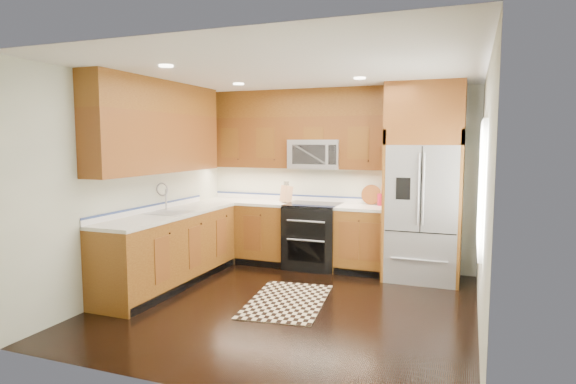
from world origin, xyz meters
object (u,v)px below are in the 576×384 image
at_px(refrigerator, 424,183).
at_px(knife_block, 286,194).
at_px(rug, 287,301).
at_px(utensil_crock, 382,197).
at_px(range, 313,236).

height_order(refrigerator, knife_block, refrigerator).
bearing_deg(rug, knife_block, 104.70).
relative_size(rug, knife_block, 4.48).
distance_m(rug, utensil_crock, 2.18).
height_order(rug, knife_block, knife_block).
bearing_deg(utensil_crock, refrigerator, -21.99).
relative_size(refrigerator, rug, 1.86).
bearing_deg(refrigerator, utensil_crock, 158.01).
xyz_separation_m(refrigerator, knife_block, (-1.99, 0.10, -0.24)).
height_order(range, rug, range).
xyz_separation_m(range, knife_block, (-0.44, 0.06, 0.60)).
distance_m(refrigerator, rug, 2.41).
height_order(range, utensil_crock, utensil_crock).
xyz_separation_m(range, refrigerator, (1.55, -0.04, 0.83)).
bearing_deg(range, utensil_crock, 11.81).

